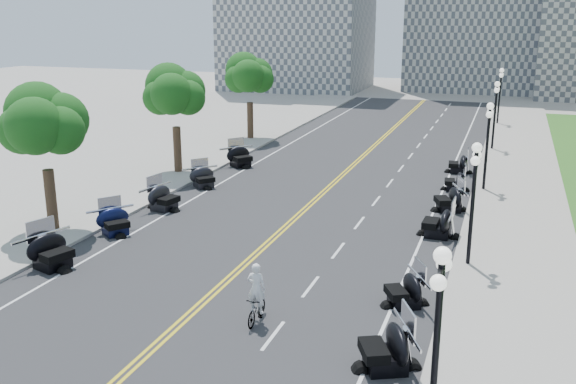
% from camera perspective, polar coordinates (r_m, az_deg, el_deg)
% --- Properties ---
extents(ground, '(160.00, 160.00, 0.00)m').
position_cam_1_polar(ground, '(25.32, -4.97, -7.42)').
color(ground, gray).
extents(road, '(16.00, 90.00, 0.01)m').
position_cam_1_polar(road, '(34.13, 1.89, -1.20)').
color(road, '#333335').
rests_on(road, ground).
extents(centerline_yellow_a, '(0.12, 90.00, 0.00)m').
position_cam_1_polar(centerline_yellow_a, '(34.16, 1.70, -1.17)').
color(centerline_yellow_a, yellow).
rests_on(centerline_yellow_a, road).
extents(centerline_yellow_b, '(0.12, 90.00, 0.00)m').
position_cam_1_polar(centerline_yellow_b, '(34.09, 2.08, -1.21)').
color(centerline_yellow_b, yellow).
rests_on(centerline_yellow_b, road).
extents(edge_line_north, '(0.12, 90.00, 0.00)m').
position_cam_1_polar(edge_line_north, '(32.88, 12.60, -2.23)').
color(edge_line_north, white).
rests_on(edge_line_north, road).
extents(edge_line_south, '(0.12, 90.00, 0.00)m').
position_cam_1_polar(edge_line_south, '(36.47, -7.75, -0.21)').
color(edge_line_south, white).
rests_on(edge_line_south, road).
extents(lane_dash_5, '(0.12, 2.00, 0.00)m').
position_cam_1_polar(lane_dash_5, '(20.87, -1.33, -12.63)').
color(lane_dash_5, white).
rests_on(lane_dash_5, road).
extents(lane_dash_6, '(0.12, 2.00, 0.00)m').
position_cam_1_polar(lane_dash_6, '(24.27, 2.02, -8.40)').
color(lane_dash_6, white).
rests_on(lane_dash_6, road).
extents(lane_dash_7, '(0.12, 2.00, 0.00)m').
position_cam_1_polar(lane_dash_7, '(27.83, 4.48, -5.20)').
color(lane_dash_7, white).
rests_on(lane_dash_7, road).
extents(lane_dash_8, '(0.12, 2.00, 0.00)m').
position_cam_1_polar(lane_dash_8, '(31.49, 6.36, -2.73)').
color(lane_dash_8, white).
rests_on(lane_dash_8, road).
extents(lane_dash_9, '(0.12, 2.00, 0.00)m').
position_cam_1_polar(lane_dash_9, '(35.23, 7.84, -0.78)').
color(lane_dash_9, white).
rests_on(lane_dash_9, road).
extents(lane_dash_10, '(0.12, 2.00, 0.00)m').
position_cam_1_polar(lane_dash_10, '(39.02, 9.03, 0.79)').
color(lane_dash_10, white).
rests_on(lane_dash_10, road).
extents(lane_dash_11, '(0.12, 2.00, 0.00)m').
position_cam_1_polar(lane_dash_11, '(42.85, 10.01, 2.09)').
color(lane_dash_11, white).
rests_on(lane_dash_11, road).
extents(lane_dash_12, '(0.12, 2.00, 0.00)m').
position_cam_1_polar(lane_dash_12, '(46.71, 10.84, 3.17)').
color(lane_dash_12, white).
rests_on(lane_dash_12, road).
extents(lane_dash_13, '(0.12, 2.00, 0.00)m').
position_cam_1_polar(lane_dash_13, '(50.59, 11.53, 4.08)').
color(lane_dash_13, white).
rests_on(lane_dash_13, road).
extents(lane_dash_14, '(0.12, 2.00, 0.00)m').
position_cam_1_polar(lane_dash_14, '(54.48, 12.13, 4.87)').
color(lane_dash_14, white).
rests_on(lane_dash_14, road).
extents(lane_dash_15, '(0.12, 2.00, 0.00)m').
position_cam_1_polar(lane_dash_15, '(58.40, 12.65, 5.55)').
color(lane_dash_15, white).
rests_on(lane_dash_15, road).
extents(lane_dash_16, '(0.12, 2.00, 0.00)m').
position_cam_1_polar(lane_dash_16, '(62.32, 13.10, 6.14)').
color(lane_dash_16, white).
rests_on(lane_dash_16, road).
extents(lane_dash_17, '(0.12, 2.00, 0.00)m').
position_cam_1_polar(lane_dash_17, '(66.25, 13.51, 6.66)').
color(lane_dash_17, white).
rests_on(lane_dash_17, road).
extents(lane_dash_18, '(0.12, 2.00, 0.00)m').
position_cam_1_polar(lane_dash_18, '(70.19, 13.86, 7.12)').
color(lane_dash_18, white).
rests_on(lane_dash_18, road).
extents(lane_dash_19, '(0.12, 2.00, 0.00)m').
position_cam_1_polar(lane_dash_19, '(74.13, 14.18, 7.54)').
color(lane_dash_19, white).
rests_on(lane_dash_19, road).
extents(sidewalk_north, '(5.00, 90.00, 0.15)m').
position_cam_1_polar(sidewalk_north, '(32.71, 19.75, -2.77)').
color(sidewalk_north, '#9E9991').
rests_on(sidewalk_north, ground).
extents(sidewalk_south, '(5.00, 90.00, 0.15)m').
position_cam_1_polar(sidewalk_south, '(38.44, -13.21, 0.43)').
color(sidewalk_south, '#9E9991').
rests_on(sidewalk_south, ground).
extents(street_lamp_1, '(0.50, 1.20, 4.90)m').
position_cam_1_polar(street_lamp_1, '(15.11, 13.00, -13.68)').
color(street_lamp_1, black).
rests_on(street_lamp_1, sidewalk_north).
extents(street_lamp_2, '(0.50, 1.20, 4.90)m').
position_cam_1_polar(street_lamp_2, '(26.24, 16.07, -1.12)').
color(street_lamp_2, black).
rests_on(street_lamp_2, sidewalk_north).
extents(street_lamp_3, '(0.50, 1.20, 4.90)m').
position_cam_1_polar(street_lamp_3, '(37.91, 17.26, 3.86)').
color(street_lamp_3, black).
rests_on(street_lamp_3, sidewalk_north).
extents(street_lamp_4, '(0.50, 1.20, 4.90)m').
position_cam_1_polar(street_lamp_4, '(49.73, 17.90, 6.48)').
color(street_lamp_4, black).
rests_on(street_lamp_4, sidewalk_north).
extents(street_lamp_5, '(0.50, 1.20, 4.90)m').
position_cam_1_polar(street_lamp_5, '(61.63, 18.29, 8.09)').
color(street_lamp_5, black).
rests_on(street_lamp_5, sidewalk_north).
extents(tree_2, '(4.80, 4.80, 9.20)m').
position_cam_1_polar(tree_2, '(30.86, -20.87, 5.03)').
color(tree_2, '#235619').
rests_on(tree_2, sidewalk_south).
extents(tree_3, '(4.80, 4.80, 9.20)m').
position_cam_1_polar(tree_3, '(40.65, -10.01, 8.16)').
color(tree_3, '#235619').
rests_on(tree_3, sidewalk_south).
extents(tree_4, '(4.80, 4.80, 9.20)m').
position_cam_1_polar(tree_4, '(51.39, -3.43, 9.89)').
color(tree_4, '#235619').
rests_on(tree_4, sidewalk_south).
extents(motorcycle_n_4, '(2.91, 2.91, 1.52)m').
position_cam_1_polar(motorcycle_n_4, '(19.00, 8.69, -13.30)').
color(motorcycle_n_4, black).
rests_on(motorcycle_n_4, road).
extents(motorcycle_n_5, '(2.55, 2.55, 1.31)m').
position_cam_1_polar(motorcycle_n_5, '(22.89, 10.32, -8.43)').
color(motorcycle_n_5, black).
rests_on(motorcycle_n_5, road).
extents(motorcycle_n_7, '(2.21, 2.21, 1.50)m').
position_cam_1_polar(motorcycle_n_7, '(30.01, 13.23, -2.53)').
color(motorcycle_n_7, black).
rests_on(motorcycle_n_7, road).
extents(motorcycle_n_8, '(2.69, 2.69, 1.43)m').
position_cam_1_polar(motorcycle_n_8, '(33.96, 14.12, -0.51)').
color(motorcycle_n_8, black).
rests_on(motorcycle_n_8, road).
extents(motorcycle_n_9, '(1.98, 1.98, 1.25)m').
position_cam_1_polar(motorcycle_n_9, '(38.06, 14.62, 1.04)').
color(motorcycle_n_9, black).
rests_on(motorcycle_n_9, road).
extents(motorcycle_n_10, '(2.07, 2.07, 1.34)m').
position_cam_1_polar(motorcycle_n_10, '(42.31, 14.92, 2.53)').
color(motorcycle_n_10, black).
rests_on(motorcycle_n_10, road).
extents(motorcycle_s_5, '(2.82, 2.82, 1.57)m').
position_cam_1_polar(motorcycle_s_5, '(27.36, -20.28, -4.82)').
color(motorcycle_s_5, black).
rests_on(motorcycle_s_5, road).
extents(motorcycle_s_6, '(2.72, 2.72, 1.36)m').
position_cam_1_polar(motorcycle_s_6, '(30.59, -15.15, -2.44)').
color(motorcycle_s_6, black).
rests_on(motorcycle_s_6, road).
extents(motorcycle_s_7, '(2.45, 2.45, 1.46)m').
position_cam_1_polar(motorcycle_s_7, '(33.76, -10.99, -0.39)').
color(motorcycle_s_7, black).
rests_on(motorcycle_s_7, road).
extents(motorcycle_s_8, '(2.68, 2.68, 1.33)m').
position_cam_1_polar(motorcycle_s_8, '(37.78, -7.53, 1.38)').
color(motorcycle_s_8, black).
rests_on(motorcycle_s_8, road).
extents(motorcycle_s_9, '(3.00, 3.00, 1.50)m').
position_cam_1_polar(motorcycle_s_9, '(42.67, -4.25, 3.24)').
color(motorcycle_s_9, black).
rests_on(motorcycle_s_9, road).
extents(bicycle, '(0.50, 1.61, 0.96)m').
position_cam_1_polar(bicycle, '(21.51, -2.80, -10.34)').
color(bicycle, '#A51414').
rests_on(bicycle, road).
extents(cyclist_rider, '(0.64, 0.42, 1.75)m').
position_cam_1_polar(cyclist_rider, '(20.95, -2.85, -7.01)').
color(cyclist_rider, white).
rests_on(cyclist_rider, bicycle).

